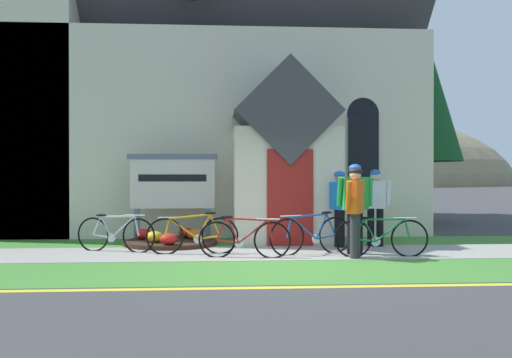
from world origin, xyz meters
TOP-DOWN VIEW (x-y plane):
  - ground at (0.00, 4.00)m, footprint 140.00×140.00m
  - sidewalk_slab at (-1.71, 1.55)m, footprint 32.00×2.00m
  - grass_verge at (-1.71, -0.56)m, footprint 32.00×2.22m
  - church_lawn at (-1.71, 3.38)m, footprint 24.00×1.66m
  - curb_paint_stripe at (-1.71, -1.82)m, footprint 28.00×0.16m
  - church_building at (-2.08, 8.51)m, footprint 12.40×11.08m
  - church_sign at (-2.17, 3.58)m, footprint 2.06×0.14m
  - flower_bed at (-2.17, 2.98)m, footprint 2.04×2.04m
  - bicycle_silver at (-0.64, 0.97)m, footprint 1.72×0.26m
  - bicycle_orange at (-3.18, 1.94)m, footprint 1.63×0.58m
  - bicycle_blue at (0.70, 1.35)m, footprint 1.71×0.63m
  - bicycle_red at (1.94, 0.93)m, footprint 1.79×0.11m
  - bicycle_green at (-1.61, 1.54)m, footprint 1.80×0.11m
  - cyclist_in_white_jersey at (1.45, 2.32)m, footprint 0.38×0.70m
  - cyclist_in_yellow_jersey at (1.53, 1.28)m, footprint 0.68×0.30m
  - cyclist_in_blue_jersey at (1.41, 0.76)m, footprint 0.45×0.64m
  - cyclist_in_red_jersey at (2.25, 2.41)m, footprint 0.58×0.44m
  - roadside_conifer at (5.24, 8.60)m, footprint 3.22×3.22m
  - distant_hill at (7.09, 79.46)m, footprint 75.84×54.49m

SIDE VIEW (x-z plane):
  - ground at x=0.00m, z-range 0.00..0.00m
  - distant_hill at x=7.09m, z-range -12.69..12.69m
  - curb_paint_stripe at x=-1.71m, z-range 0.00..0.01m
  - grass_verge at x=-1.71m, z-range 0.00..0.01m
  - church_lawn at x=-1.71m, z-range 0.00..0.01m
  - sidewalk_slab at x=-1.71m, z-range 0.00..0.01m
  - flower_bed at x=-2.17m, z-range -0.07..0.27m
  - bicycle_silver at x=-0.64m, z-range -0.04..0.77m
  - bicycle_orange at x=-3.18m, z-range -0.02..0.75m
  - bicycle_red at x=1.94m, z-range -0.02..0.76m
  - bicycle_green at x=-1.61m, z-range -0.04..0.80m
  - bicycle_blue at x=0.70m, z-range -0.04..0.80m
  - cyclist_in_white_jersey at x=1.45m, z-range 0.13..1.76m
  - cyclist_in_red_jersey at x=2.25m, z-range 0.14..1.80m
  - cyclist_in_blue_jersey at x=1.41m, z-range 0.15..1.83m
  - cyclist_in_yellow_jersey at x=1.53m, z-range 0.16..1.92m
  - church_sign at x=-2.17m, z-range 0.32..2.34m
  - church_building at x=-2.08m, z-range -1.44..10.85m
  - roadside_conifer at x=5.24m, z-range 0.98..8.56m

